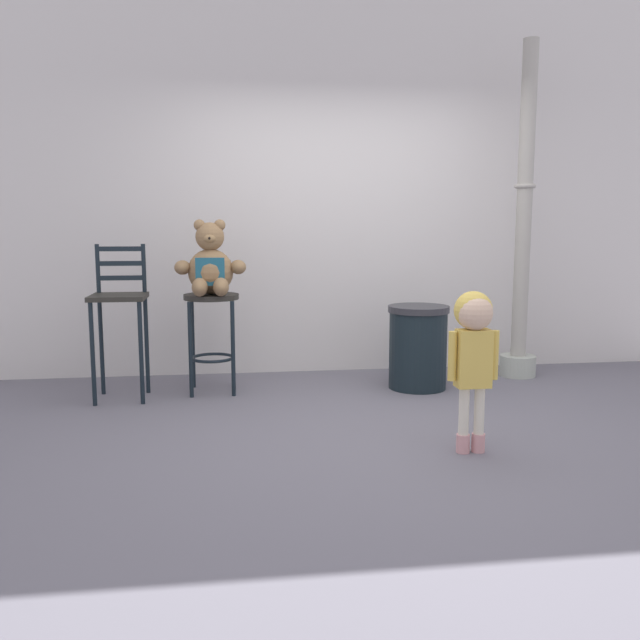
{
  "coord_description": "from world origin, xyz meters",
  "views": [
    {
      "loc": [
        -0.89,
        -4.06,
        1.3
      ],
      "look_at": [
        -0.28,
        0.4,
        0.66
      ],
      "focal_mm": 37.38,
      "sensor_mm": 36.0,
      "label": 1
    }
  ],
  "objects_px": {
    "child_walking": "(473,336)",
    "trash_bin": "(418,347)",
    "lamppost": "(522,248)",
    "bar_chair_empty": "(120,308)",
    "teddy_bear": "(210,267)",
    "bar_stool_with_teddy": "(212,321)"
  },
  "relations": [
    {
      "from": "teddy_bear",
      "to": "child_walking",
      "type": "relative_size",
      "value": 0.61
    },
    {
      "from": "bar_stool_with_teddy",
      "to": "lamppost",
      "type": "xyz_separation_m",
      "value": [
        2.61,
        0.2,
        0.55
      ]
    },
    {
      "from": "bar_stool_with_teddy",
      "to": "child_walking",
      "type": "bearing_deg",
      "value": -47.3
    },
    {
      "from": "child_walking",
      "to": "trash_bin",
      "type": "xyz_separation_m",
      "value": [
        0.12,
        1.53,
        -0.34
      ]
    },
    {
      "from": "trash_bin",
      "to": "lamppost",
      "type": "xyz_separation_m",
      "value": [
        0.98,
        0.3,
        0.77
      ]
    },
    {
      "from": "teddy_bear",
      "to": "trash_bin",
      "type": "height_order",
      "value": "teddy_bear"
    },
    {
      "from": "lamppost",
      "to": "trash_bin",
      "type": "bearing_deg",
      "value": -162.86
    },
    {
      "from": "lamppost",
      "to": "teddy_bear",
      "type": "bearing_deg",
      "value": -174.96
    },
    {
      "from": "child_walking",
      "to": "trash_bin",
      "type": "distance_m",
      "value": 1.57
    },
    {
      "from": "bar_stool_with_teddy",
      "to": "bar_chair_empty",
      "type": "bearing_deg",
      "value": -170.77
    },
    {
      "from": "bar_stool_with_teddy",
      "to": "lamppost",
      "type": "relative_size",
      "value": 0.28
    },
    {
      "from": "trash_bin",
      "to": "bar_chair_empty",
      "type": "distance_m",
      "value": 2.33
    },
    {
      "from": "trash_bin",
      "to": "lamppost",
      "type": "relative_size",
      "value": 0.24
    },
    {
      "from": "bar_stool_with_teddy",
      "to": "bar_chair_empty",
      "type": "xyz_separation_m",
      "value": [
        -0.67,
        -0.11,
        0.13
      ]
    },
    {
      "from": "teddy_bear",
      "to": "child_walking",
      "type": "bearing_deg",
      "value": -46.8
    },
    {
      "from": "lamppost",
      "to": "bar_chair_empty",
      "type": "distance_m",
      "value": 3.33
    },
    {
      "from": "child_walking",
      "to": "bar_chair_empty",
      "type": "relative_size",
      "value": 0.8
    },
    {
      "from": "bar_stool_with_teddy",
      "to": "child_walking",
      "type": "xyz_separation_m",
      "value": [
        1.5,
        -1.63,
        0.12
      ]
    },
    {
      "from": "child_walking",
      "to": "bar_chair_empty",
      "type": "bearing_deg",
      "value": -64.27
    },
    {
      "from": "lamppost",
      "to": "bar_chair_empty",
      "type": "xyz_separation_m",
      "value": [
        -3.28,
        -0.31,
        -0.42
      ]
    },
    {
      "from": "child_walking",
      "to": "lamppost",
      "type": "relative_size",
      "value": 0.33
    },
    {
      "from": "teddy_bear",
      "to": "child_walking",
      "type": "height_order",
      "value": "teddy_bear"
    }
  ]
}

